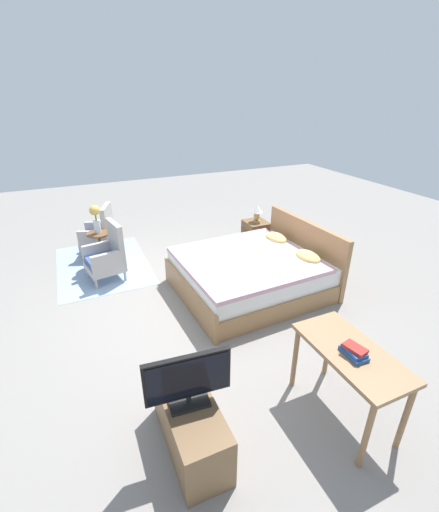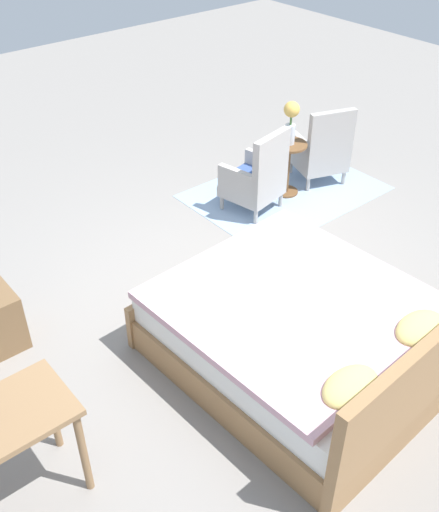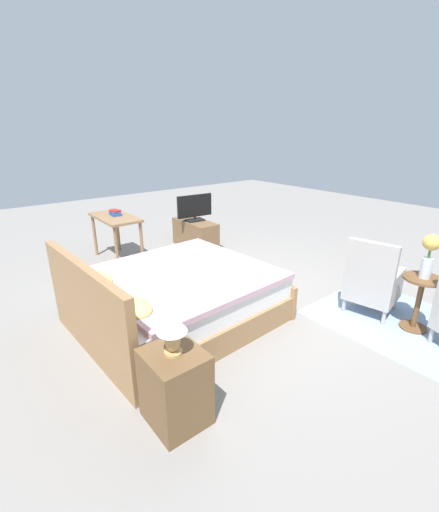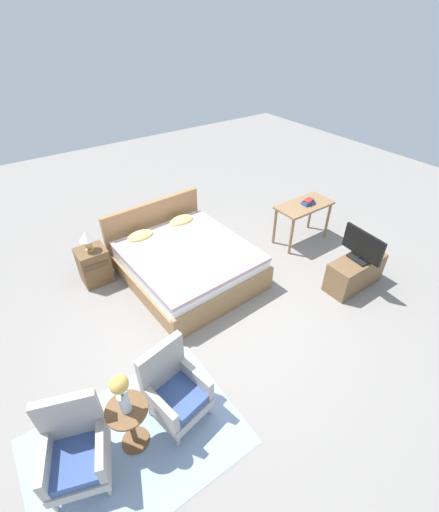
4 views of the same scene
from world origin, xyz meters
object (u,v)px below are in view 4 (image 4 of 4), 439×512
Objects in this scene: armchair_by_window_left at (76,449)px; tv_stand at (355,272)px; side_table at (130,422)px; nightstand at (94,265)px; armchair_by_window_right at (174,390)px; tv_flatscreen at (363,246)px; book_stack at (308,202)px; table_lamp at (87,238)px; bed at (185,261)px; flower_vase at (121,391)px; vanity_desk at (304,210)px.

armchair_by_window_left is 0.96× the size of tv_stand.
side_table is 1.03× the size of nightstand.
tv_stand is at bearing 3.88° from armchair_by_window_right.
tv_flatscreen is 2.90× the size of book_stack.
armchair_by_window_left reaches higher than table_lamp.
table_lamp is (-1.23, 0.74, 0.51)m from bed.
flower_vase is 0.46× the size of vanity_desk.
bed reaches higher than vanity_desk.
bed is 2.35× the size of armchair_by_window_right.
tv_stand is (3.26, -2.45, -0.56)m from table_lamp.
flower_vase is 1.45× the size of table_lamp.
table_lamp is at bearing 163.04° from book_stack.
bed reaches higher than tv_stand.
book_stack is at bearing 77.04° from tv_stand.
flower_vase is (-0.51, -0.05, 0.52)m from armchair_by_window_right.
armchair_by_window_left is at bearing -177.00° from tv_flatscreen.
nightstand is 0.62× the size of tv_stand.
armchair_by_window_right is (-1.27, -1.94, 0.08)m from bed.
armchair_by_window_left is 2.88m from nightstand.
armchair_by_window_right is (1.01, 0.00, 0.00)m from armchair_by_window_left.
nightstand is at bearing 143.06° from tv_stand.
bed reaches higher than book_stack.
book_stack reaches higher than nightstand.
vanity_desk is at bearing 146.47° from book_stack.
book_stack is at bearing -33.53° from vanity_desk.
nightstand is 0.51m from table_lamp.
nightstand is at bearing 143.07° from tv_flatscreen.
armchair_by_window_right is 3.34m from tv_flatscreen.
tv_flatscreen is at bearing 3.87° from armchair_by_window_right.
armchair_by_window_right is 0.51m from side_table.
nightstand is 4.08m from tv_stand.
vanity_desk reaches higher than nightstand.
flower_vase is at bearing -101.60° from nightstand.
side_table is 0.59× the size of vanity_desk.
tv_stand is (3.82, 0.27, -0.13)m from side_table.
tv_flatscreen is (0.00, -0.00, 0.50)m from tv_stand.
side_table is 4.42m from vanity_desk.
armchair_by_window_right is at bearing -155.57° from vanity_desk.
armchair_by_window_left is 4.92m from book_stack.
armchair_by_window_right is at bearing 5.30° from flower_vase.
armchair_by_window_right is 2.71m from table_lamp.
flower_vase is at bearing -158.43° from book_stack.
book_stack is at bearing -16.95° from nightstand.
table_lamp is at bearing 88.98° from armchair_by_window_right.
table_lamp reaches higher than nightstand.
flower_vase is at bearing -5.12° from armchair_by_window_left.
flower_vase is at bearing -131.90° from bed.
armchair_by_window_right reaches higher than tv_stand.
side_table is at bearing -131.90° from bed.
table_lamp is 4.12m from tv_stand.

